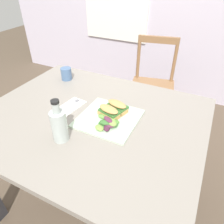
{
  "coord_description": "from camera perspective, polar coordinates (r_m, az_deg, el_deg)",
  "views": [
    {
      "loc": [
        0.61,
        -0.82,
        1.41
      ],
      "look_at": [
        0.21,
        -0.01,
        0.76
      ],
      "focal_mm": 33.76,
      "sensor_mm": 36.0,
      "label": 1
    }
  ],
  "objects": [
    {
      "name": "chair_wooden_far",
      "position": [
        2.06,
        10.9,
        7.09
      ],
      "size": [
        0.48,
        0.48,
        0.87
      ],
      "color": "#8E6642",
      "rests_on": "ground"
    },
    {
      "name": "bottle_cold_brew",
      "position": [
        0.96,
        -14.04,
        -3.89
      ],
      "size": [
        0.07,
        0.07,
        0.21
      ],
      "color": "#472819",
      "rests_on": "dining_table"
    },
    {
      "name": "dining_table",
      "position": [
        1.2,
        -5.57,
        -5.83
      ],
      "size": [
        1.17,
        0.96,
        0.74
      ],
      "color": "gray",
      "rests_on": "ground"
    },
    {
      "name": "plate_lunch",
      "position": [
        1.09,
        -0.93,
        -1.73
      ],
      "size": [
        0.3,
        0.3,
        0.01
      ],
      "primitive_type": "cube",
      "color": "beige",
      "rests_on": "dining_table"
    },
    {
      "name": "sandwich_half_front",
      "position": [
        1.09,
        -0.86,
        0.13
      ],
      "size": [
        0.13,
        0.09,
        0.06
      ],
      "color": "tan",
      "rests_on": "plate_lunch"
    },
    {
      "name": "cup_extra_side",
      "position": [
        1.51,
        -12.27,
        10.08
      ],
      "size": [
        0.07,
        0.07,
        0.08
      ],
      "primitive_type": "cylinder",
      "color": "#4C6B93",
      "rests_on": "dining_table"
    },
    {
      "name": "fork_on_napkin",
      "position": [
        1.21,
        -11.2,
        1.69
      ],
      "size": [
        0.04,
        0.19,
        0.0
      ],
      "color": "silver",
      "rests_on": "napkin_folded"
    },
    {
      "name": "ground_plane",
      "position": [
        1.74,
        -6.44,
        -18.87
      ],
      "size": [
        8.59,
        8.59,
        0.0
      ],
      "primitive_type": "plane",
      "color": "brown"
    },
    {
      "name": "sandwich_half_back",
      "position": [
        1.13,
        1.39,
        1.6
      ],
      "size": [
        0.13,
        0.09,
        0.06
      ],
      "color": "tan",
      "rests_on": "plate_lunch"
    },
    {
      "name": "napkin_folded",
      "position": [
        1.2,
        -11.72,
        1.16
      ],
      "size": [
        0.12,
        0.22,
        0.0
      ],
      "primitive_type": "cube",
      "rotation": [
        0.0,
        0.0,
        -0.13
      ],
      "color": "white",
      "rests_on": "dining_table"
    },
    {
      "name": "salad_mixed_greens",
      "position": [
        1.03,
        -1.31,
        -3.05
      ],
      "size": [
        0.13,
        0.13,
        0.04
      ],
      "color": "#6B9E47",
      "rests_on": "plate_lunch"
    }
  ]
}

